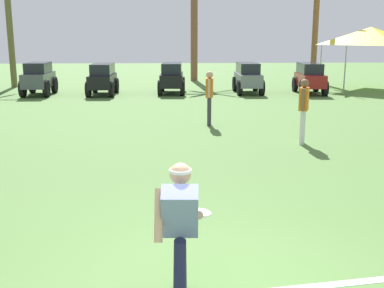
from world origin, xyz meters
TOP-DOWN VIEW (x-y plane):
  - frisbee_thrower at (-0.36, -0.03)m, footprint 0.50×1.12m
  - frisbee_in_flight at (-0.12, 0.73)m, footprint 0.27×0.27m
  - teammate_near_sideline at (0.67, 9.41)m, footprint 0.24×0.50m
  - teammate_midfield at (2.72, 6.91)m, footprint 0.31×0.48m
  - parked_car_slot_b at (-6.13, 16.85)m, footprint 1.20×2.37m
  - parked_car_slot_c at (-3.38, 16.82)m, footprint 1.17×2.41m
  - parked_car_slot_d at (-0.37, 17.23)m, footprint 1.24×2.44m
  - parked_car_slot_e at (3.03, 17.14)m, footprint 1.16×2.41m
  - parked_car_slot_f at (5.73, 16.82)m, footprint 1.29×2.46m
  - palm_tree_far_left at (-8.22, 20.17)m, footprint 3.30×3.40m
  - palm_tree_left_of_centre at (0.92, 23.09)m, footprint 3.11×3.24m
  - palm_tree_right_of_centre at (7.43, 22.04)m, footprint 3.36×3.01m
  - event_tent at (9.00, 18.45)m, footprint 3.69×3.69m

SIDE VIEW (x-z plane):
  - frisbee_in_flight at x=-0.12m, z-range 0.63..0.68m
  - parked_car_slot_c at x=-3.38m, z-range 0.05..1.39m
  - parked_car_slot_d at x=-0.37m, z-range 0.05..1.39m
  - parked_car_slot_e at x=3.03m, z-range 0.05..1.39m
  - parked_car_slot_f at x=5.73m, z-range 0.05..1.39m
  - parked_car_slot_b at x=-6.13m, z-range 0.04..1.44m
  - frisbee_thrower at x=-0.36m, z-range 0.09..1.49m
  - teammate_near_sideline at x=0.67m, z-range 0.16..1.72m
  - teammate_midfield at x=2.72m, z-range 0.16..1.72m
  - event_tent at x=9.00m, z-range 1.05..3.96m
  - palm_tree_far_left at x=-8.22m, z-range 0.60..5.98m
  - palm_tree_right_of_centre at x=7.43m, z-range 0.65..6.32m
  - palm_tree_left_of_centre at x=0.92m, z-range 0.48..7.15m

